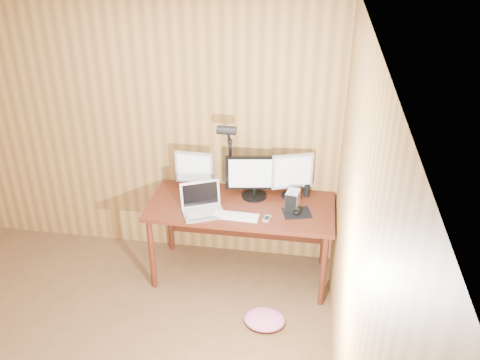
% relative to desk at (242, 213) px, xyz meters
% --- Properties ---
extents(room_shell, '(4.00, 4.00, 4.00)m').
position_rel_desk_xyz_m(room_shell, '(-0.93, -1.70, 0.62)').
color(room_shell, brown).
rests_on(room_shell, ground).
extents(desk, '(1.60, 0.70, 0.75)m').
position_rel_desk_xyz_m(desk, '(0.00, 0.00, 0.00)').
color(desk, '#481B0F').
rests_on(desk, floor).
extents(monitor_center, '(0.50, 0.22, 0.40)m').
position_rel_desk_xyz_m(monitor_center, '(0.09, 0.09, 0.33)').
color(monitor_center, black).
rests_on(monitor_center, desk).
extents(monitor_left, '(0.34, 0.16, 0.39)m').
position_rel_desk_xyz_m(monitor_left, '(-0.44, 0.09, 0.33)').
color(monitor_left, black).
rests_on(monitor_left, desk).
extents(monitor_right, '(0.35, 0.17, 0.41)m').
position_rel_desk_xyz_m(monitor_right, '(0.42, 0.14, 0.34)').
color(monitor_right, black).
rests_on(monitor_right, desk).
extents(laptop, '(0.41, 0.38, 0.24)m').
position_rel_desk_xyz_m(laptop, '(-0.31, -0.22, 0.18)').
color(laptop, silver).
rests_on(laptop, desk).
extents(keyboard, '(0.40, 0.13, 0.02)m').
position_rel_desk_xyz_m(keyboard, '(-0.02, -0.27, 0.13)').
color(keyboard, silver).
rests_on(keyboard, desk).
extents(mousepad, '(0.27, 0.24, 0.00)m').
position_rel_desk_xyz_m(mousepad, '(0.49, -0.13, 0.12)').
color(mousepad, black).
rests_on(mousepad, desk).
extents(mouse, '(0.11, 0.13, 0.04)m').
position_rel_desk_xyz_m(mouse, '(0.49, -0.13, 0.14)').
color(mouse, black).
rests_on(mouse, mousepad).
extents(hard_drive, '(0.13, 0.16, 0.16)m').
position_rel_desk_xyz_m(hard_drive, '(0.44, -0.06, 0.20)').
color(hard_drive, silver).
rests_on(hard_drive, desk).
extents(phone, '(0.07, 0.11, 0.01)m').
position_rel_desk_xyz_m(phone, '(0.25, -0.27, 0.13)').
color(phone, silver).
rests_on(phone, desk).
extents(speaker, '(0.05, 0.05, 0.12)m').
position_rel_desk_xyz_m(speaker, '(0.55, 0.17, 0.18)').
color(speaker, black).
rests_on(speaker, desk).
extents(desk_lamp, '(0.16, 0.23, 0.71)m').
position_rel_desk_xyz_m(desk_lamp, '(-0.14, 0.15, 0.56)').
color(desk_lamp, black).
rests_on(desk_lamp, desk).
extents(fabric_pile, '(0.34, 0.28, 0.11)m').
position_rel_desk_xyz_m(fabric_pile, '(0.29, -0.69, -0.57)').
color(fabric_pile, '#D2658B').
rests_on(fabric_pile, floor).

